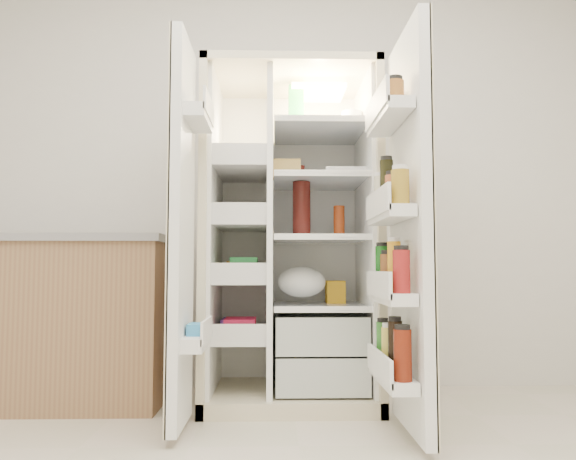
{
  "coord_description": "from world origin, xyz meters",
  "views": [
    {
      "loc": [
        -0.1,
        -1.38,
        0.72
      ],
      "look_at": [
        -0.04,
        1.25,
        0.91
      ],
      "focal_mm": 34.0,
      "sensor_mm": 36.0,
      "label": 1
    }
  ],
  "objects": [
    {
      "name": "freezer_door",
      "position": [
        -0.51,
        1.05,
        0.89
      ],
      "size": [
        0.15,
        0.4,
        1.72
      ],
      "color": "white",
      "rests_on": "floor"
    },
    {
      "name": "wall_back",
      "position": [
        0.0,
        2.0,
        1.35
      ],
      "size": [
        4.0,
        0.02,
        2.7
      ],
      "primitive_type": "cube",
      "color": "silver",
      "rests_on": "floor"
    },
    {
      "name": "refrigerator",
      "position": [
        0.0,
        1.65,
        0.74
      ],
      "size": [
        0.92,
        0.7,
        1.8
      ],
      "color": "beige",
      "rests_on": "floor"
    },
    {
      "name": "kitchen_counter",
      "position": [
        -1.29,
        1.62,
        0.45
      ],
      "size": [
        1.24,
        0.66,
        0.9
      ],
      "color": "olive",
      "rests_on": "floor"
    },
    {
      "name": "fridge_door",
      "position": [
        0.47,
        0.96,
        0.87
      ],
      "size": [
        0.17,
        0.58,
        1.72
      ],
      "color": "white",
      "rests_on": "floor"
    }
  ]
}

